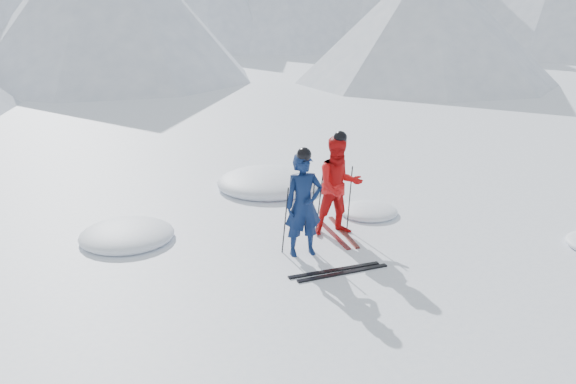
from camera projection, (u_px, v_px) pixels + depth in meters
name	position (u px, v px, depth m)	size (l,w,h in m)	color
ground	(381.00, 247.00, 11.55)	(160.00, 160.00, 0.00)	white
skier_blue	(304.00, 205.00, 10.94)	(0.70, 0.46, 1.91)	#0B1B44
skier_red	(339.00, 186.00, 11.89)	(0.96, 0.75, 1.98)	red
pole_blue_left	(285.00, 220.00, 11.09)	(0.02, 0.02, 1.27)	black
pole_blue_right	(312.00, 215.00, 11.33)	(0.02, 0.02, 1.27)	black
pole_red_left	(320.00, 200.00, 12.13)	(0.02, 0.02, 1.32)	black
pole_red_right	(350.00, 198.00, 12.21)	(0.02, 0.02, 1.32)	black
ski_worn_left	(332.00, 233.00, 12.16)	(0.09, 1.70, 0.03)	black
ski_worn_right	(343.00, 232.00, 12.23)	(0.09, 1.70, 0.03)	black
ski_loose_a	(334.00, 270.00, 10.53)	(0.09, 1.70, 0.03)	black
ski_loose_b	(343.00, 273.00, 10.43)	(0.09, 1.70, 0.03)	black
snow_lumps	(271.00, 204.00, 13.89)	(10.14, 7.41, 0.56)	white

